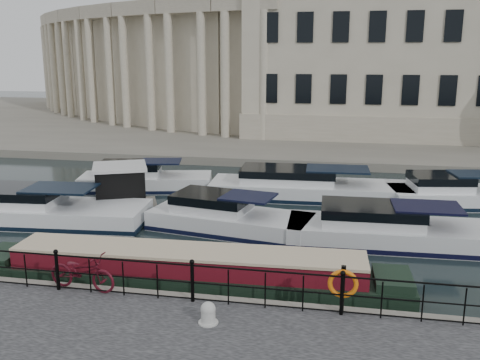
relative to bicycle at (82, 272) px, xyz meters
name	(u,v)px	position (x,y,z in m)	size (l,w,h in m)	color
ground_plane	(213,286)	(3.30, 2.13, -1.10)	(160.00, 160.00, 0.00)	black
far_bank	(304,123)	(3.30, 41.13, -0.82)	(120.00, 42.00, 0.55)	#6B665B
railing	(192,279)	(3.30, -0.12, 0.10)	(24.14, 0.14, 1.22)	black
civic_building	(292,55)	(2.30, 36.83, 5.94)	(53.55, 31.84, 16.85)	#ADA38C
bicycle	(82,272)	(0.00, 0.00, 0.00)	(0.73, 2.09, 1.10)	#4C0D19
mooring_bollard	(208,313)	(4.01, -1.22, -0.28)	(0.51, 0.51, 0.57)	#B4B4AF
life_ring_post	(343,284)	(7.31, -0.04, 0.26)	(0.79, 0.20, 1.29)	black
narrowboat	(188,274)	(2.51, 2.02, -0.73)	(13.91, 2.33, 1.51)	black
harbour_hut	(121,190)	(-2.96, 9.63, -0.15)	(4.12, 3.84, 2.20)	#6B665B
cabin_cruisers	(247,205)	(2.95, 10.12, -0.73)	(26.45, 10.04, 1.99)	white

